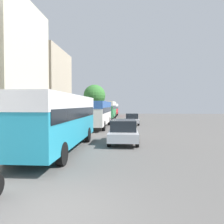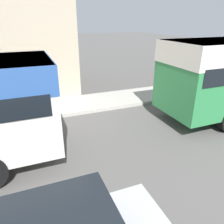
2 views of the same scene
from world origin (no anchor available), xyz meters
The scene contains 0 objects.
Camera 2 is at (4.63, 23.97, 3.88)m, focal length 35.00 mm.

